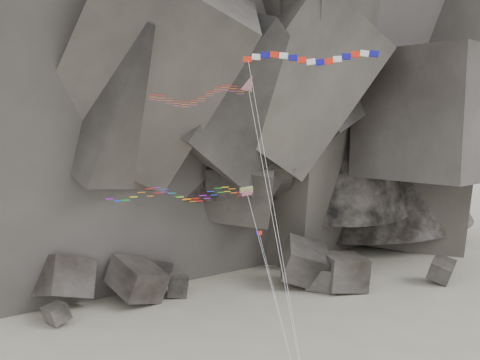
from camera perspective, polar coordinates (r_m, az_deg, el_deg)
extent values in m
cube|color=#47423F|center=(87.00, 8.97, -10.16)|extent=(7.27, 7.90, 4.48)
cube|color=#47423F|center=(81.78, -18.40, -10.94)|extent=(9.73, 10.47, 8.71)
cube|color=#47423F|center=(93.87, 20.66, -9.42)|extent=(4.94, 5.78, 4.87)
cube|color=#47423F|center=(86.89, 6.85, -9.67)|extent=(8.87, 9.22, 8.27)
cube|color=#47423F|center=(87.05, 10.91, -9.73)|extent=(6.58, 6.95, 5.65)
cube|color=#47423F|center=(76.49, -19.00, -13.58)|extent=(4.27, 4.20, 3.11)
cube|color=#47423F|center=(81.10, -10.90, -11.27)|extent=(9.60, 9.44, 7.26)
cube|color=#47423F|center=(82.98, -6.62, -11.27)|extent=(3.62, 3.27, 3.31)
cube|color=#47423F|center=(86.78, -9.24, -10.28)|extent=(6.75, 6.03, 5.72)
cylinder|color=silver|center=(42.84, 4.45, -9.19)|extent=(3.26, 8.96, 28.57)
cube|color=red|center=(48.95, 0.81, 12.74)|extent=(0.89, 0.75, 0.50)
cube|color=white|center=(48.85, 1.75, 12.99)|extent=(0.92, 0.77, 0.56)
cube|color=#110D93|center=(48.70, 2.72, 13.16)|extent=(0.94, 0.77, 0.60)
cube|color=red|center=(48.53, 3.70, 13.19)|extent=(0.94, 0.78, 0.60)
cube|color=white|center=(48.36, 4.69, 13.07)|extent=(0.93, 0.77, 0.57)
cube|color=#110D93|center=(48.22, 5.67, 12.84)|extent=(0.90, 0.76, 0.52)
cube|color=red|center=(48.13, 6.64, 12.58)|extent=(0.92, 0.76, 0.55)
cube|color=white|center=(48.10, 7.59, 12.38)|extent=(0.94, 0.77, 0.59)
cube|color=#110D93|center=(48.14, 8.52, 12.31)|extent=(0.95, 0.78, 0.60)
cube|color=red|center=(48.23, 9.43, 12.38)|extent=(0.93, 0.77, 0.58)
cube|color=white|center=(48.36, 10.34, 12.56)|extent=(0.91, 0.76, 0.53)
cube|color=#110D93|center=(48.48, 11.25, 12.78)|extent=(0.91, 0.76, 0.53)
cube|color=red|center=(48.58, 12.18, 12.96)|extent=(0.94, 0.77, 0.58)
cube|color=white|center=(48.64, 13.13, 13.01)|extent=(0.95, 0.78, 0.60)
cube|color=#110D93|center=(48.66, 14.10, 12.92)|extent=(0.94, 0.77, 0.59)
cylinder|color=silver|center=(44.27, 4.32, -6.97)|extent=(2.33, 12.50, 31.05)
cube|color=yellow|center=(47.49, 0.68, -1.09)|extent=(1.27, 0.71, 0.70)
cube|color=#0CB219|center=(47.37, 0.73, -1.43)|extent=(1.06, 0.54, 0.48)
cylinder|color=silver|center=(45.32, 4.22, -14.32)|extent=(2.86, 11.01, 19.50)
cube|color=red|center=(46.55, 2.06, -5.65)|extent=(0.50, 0.08, 0.32)
cube|color=#110D93|center=(46.52, 1.86, -5.65)|extent=(0.19, 0.06, 0.33)
cylinder|color=silver|center=(45.28, 5.00, -16.75)|extent=(2.17, 9.13, 16.00)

